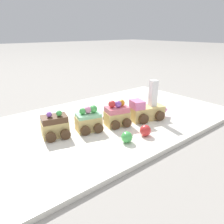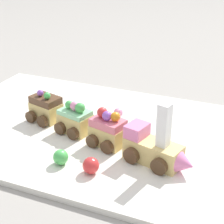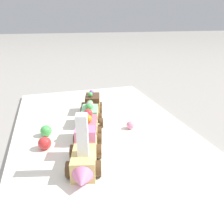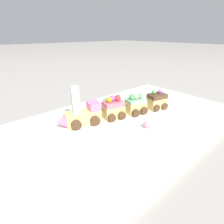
{
  "view_description": "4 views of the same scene",
  "coord_description": "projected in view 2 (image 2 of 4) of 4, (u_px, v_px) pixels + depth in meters",
  "views": [
    {
      "loc": [
        -0.39,
        -0.5,
        0.27
      ],
      "look_at": [
        -0.01,
        -0.03,
        0.05
      ],
      "focal_mm": 35.0,
      "sensor_mm": 36.0,
      "label": 1
    },
    {
      "loc": [
        0.26,
        -0.65,
        0.4
      ],
      "look_at": [
        -0.02,
        0.02,
        0.05
      ],
      "focal_mm": 60.0,
      "sensor_mm": 36.0,
      "label": 2
    },
    {
      "loc": [
        0.47,
        -0.13,
        0.29
      ],
      "look_at": [
        -0.04,
        0.03,
        0.06
      ],
      "focal_mm": 35.0,
      "sensor_mm": 36.0,
      "label": 3
    },
    {
      "loc": [
        0.35,
        0.35,
        0.27
      ],
      "look_at": [
        0.03,
        -0.02,
        0.05
      ],
      "focal_mm": 28.0,
      "sensor_mm": 36.0,
      "label": 4
    }
  ],
  "objects": [
    {
      "name": "cake_car_strawberry",
      "position": [
        108.0,
        131.0,
        0.74
      ],
      "size": [
        0.08,
        0.08,
        0.08
      ],
      "rotation": [
        0.0,
        0.0,
        -0.25
      ],
      "color": "#E5C675",
      "rests_on": "display_board"
    },
    {
      "name": "gumball_green",
      "position": [
        61.0,
        157.0,
        0.68
      ],
      "size": [
        0.03,
        0.03,
        0.03
      ],
      "primitive_type": "sphere",
      "color": "#4CBC56",
      "rests_on": "display_board"
    },
    {
      "name": "gumball_red",
      "position": [
        91.0,
        165.0,
        0.66
      ],
      "size": [
        0.03,
        0.03,
        0.03
      ],
      "primitive_type": "sphere",
      "color": "red",
      "rests_on": "display_board"
    },
    {
      "name": "cake_car_chocolate",
      "position": [
        45.0,
        109.0,
        0.84
      ],
      "size": [
        0.08,
        0.08,
        0.07
      ],
      "rotation": [
        0.0,
        0.0,
        -0.25
      ],
      "color": "#E5C675",
      "rests_on": "display_board"
    },
    {
      "name": "gumball_pink",
      "position": [
        118.0,
        113.0,
        0.86
      ],
      "size": [
        0.02,
        0.02,
        0.02
      ],
      "primitive_type": "sphere",
      "color": "pink",
      "rests_on": "display_board"
    },
    {
      "name": "cake_car_mint",
      "position": [
        75.0,
        120.0,
        0.79
      ],
      "size": [
        0.08,
        0.08,
        0.07
      ],
      "rotation": [
        0.0,
        0.0,
        -0.25
      ],
      "color": "#E5C675",
      "rests_on": "display_board"
    },
    {
      "name": "display_board",
      "position": [
        117.0,
        136.0,
        0.8
      ],
      "size": [
        0.83,
        0.46,
        0.01
      ],
      "primitive_type": "cube",
      "color": "white",
      "rests_on": "ground_plane"
    },
    {
      "name": "cake_train_locomotive",
      "position": [
        157.0,
        149.0,
        0.68
      ],
      "size": [
        0.14,
        0.09,
        0.12
      ],
      "rotation": [
        0.0,
        0.0,
        -0.25
      ],
      "color": "#E5C675",
      "rests_on": "display_board"
    },
    {
      "name": "ground_plane",
      "position": [
        117.0,
        138.0,
        0.8
      ],
      "size": [
        10.0,
        10.0,
        0.0
      ],
      "primitive_type": "plane",
      "color": "gray"
    }
  ]
}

